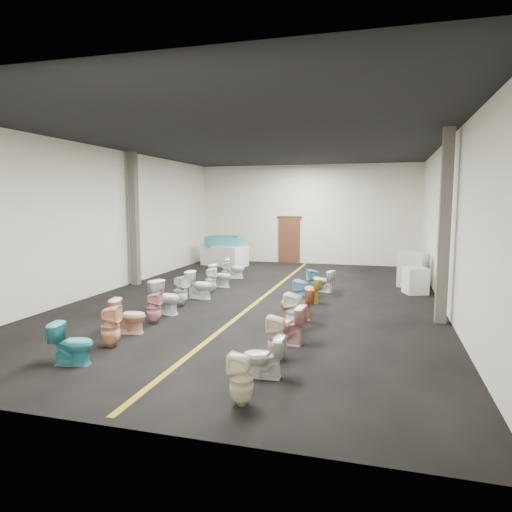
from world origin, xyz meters
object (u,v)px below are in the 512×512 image
object	(u,v)px
toilet_left_9	(226,272)
toilet_right_7	(308,291)
toilet_left_1	(110,327)
toilet_right_1	(263,357)
toilet_left_8	(221,276)
appliance_crate_b	(413,270)
toilet_left_5	(181,291)
toilet_right_5	(297,304)
toilet_left_2	(129,316)
toilet_right_6	(302,295)
toilet_right_9	(323,281)
toilet_right_4	(294,312)
appliance_crate_d	(409,263)
toilet_left_4	(166,297)
bathtub	(224,242)
toilet_left_3	(154,308)
toilet_left_10	(235,268)
appliance_crate_a	(415,281)
display_table	(224,256)
toilet_right_2	(278,337)
toilet_right_3	(286,325)
toilet_left_6	(200,285)
toilet_right_8	(314,283)
toilet_left_7	(211,280)
toilet_left_0	(73,344)
toilet_right_0	(241,380)
appliance_crate_c	(411,270)

from	to	relation	value
toilet_left_9	toilet_right_7	xyz separation A→B (m)	(3.32, -2.57, -0.00)
toilet_left_1	toilet_right_1	bearing A→B (deg)	-113.86
toilet_left_8	toilet_left_1	bearing A→B (deg)	-173.23
appliance_crate_b	toilet_left_5	size ratio (longest dim) A/B	1.33
toilet_right_5	toilet_left_9	bearing A→B (deg)	-159.12
toilet_left_2	toilet_right_6	xyz separation A→B (m)	(3.27, 2.96, 0.04)
toilet_left_5	toilet_right_9	size ratio (longest dim) A/B	1.23
appliance_crate_b	toilet_right_4	xyz separation A→B (m)	(-2.82, -6.34, -0.13)
appliance_crate_d	toilet_right_6	distance (m)	7.79
toilet_left_4	bathtub	bearing A→B (deg)	26.58
toilet_left_3	toilet_left_10	xyz separation A→B (m)	(-0.17, 6.53, 0.00)
toilet_right_4	appliance_crate_a	bearing A→B (deg)	163.09
appliance_crate_a	appliance_crate_b	size ratio (longest dim) A/B	0.72
display_table	toilet_right_5	distance (m)	9.77
toilet_left_3	toilet_left_4	distance (m)	0.95
toilet_right_2	toilet_right_5	size ratio (longest dim) A/B	0.99
toilet_right_2	toilet_right_3	xyz separation A→B (m)	(-0.03, 0.89, -0.00)
bathtub	toilet_left_6	distance (m)	7.05
toilet_left_6	toilet_right_1	bearing A→B (deg)	-144.19
toilet_left_6	toilet_right_7	bearing A→B (deg)	-82.74
bathtub	toilet_right_2	xyz separation A→B (m)	(5.02, -11.26, -0.67)
toilet_left_10	appliance_crate_b	bearing A→B (deg)	-106.56
toilet_right_6	toilet_right_9	bearing A→B (deg)	-170.12
display_table	appliance_crate_b	xyz separation A→B (m)	(7.80, -3.12, 0.12)
toilet_right_2	toilet_right_8	world-z (taller)	toilet_right_8
toilet_left_3	toilet_right_7	xyz separation A→B (m)	(3.12, 3.05, -0.00)
toilet_left_7	toilet_right_9	world-z (taller)	toilet_left_7
toilet_right_3	bathtub	bearing A→B (deg)	-149.78
bathtub	toilet_right_7	world-z (taller)	bathtub
toilet_left_3	toilet_left_4	xyz separation A→B (m)	(-0.17, 0.94, 0.05)
toilet_right_3	toilet_left_2	bearing A→B (deg)	-82.90
toilet_left_1	toilet_right_9	xyz separation A→B (m)	(3.30, 6.68, -0.07)
appliance_crate_b	toilet_left_3	distance (m)	8.96
toilet_right_4	toilet_left_7	bearing A→B (deg)	-124.92
toilet_left_9	toilet_right_6	size ratio (longest dim) A/B	0.88
toilet_left_0	appliance_crate_a	bearing A→B (deg)	-48.21
toilet_right_3	toilet_right_0	bearing A→B (deg)	4.05
toilet_left_6	toilet_right_8	world-z (taller)	toilet_right_8
toilet_right_2	toilet_right_4	bearing A→B (deg)	-179.25
toilet_left_4	toilet_right_3	distance (m)	3.82
toilet_left_0	appliance_crate_b	bearing A→B (deg)	-44.43
toilet_left_7	toilet_right_8	xyz separation A→B (m)	(3.22, 0.16, 0.03)
appliance_crate_c	toilet_left_5	xyz separation A→B (m)	(-6.27, -5.82, 0.01)
appliance_crate_c	toilet_right_5	size ratio (longest dim) A/B	1.03
display_table	toilet_left_10	bearing A→B (deg)	-64.09
toilet_right_7	toilet_left_1	bearing A→B (deg)	-53.34
toilet_left_6	toilet_right_0	size ratio (longest dim) A/B	1.08
appliance_crate_d	toilet_right_4	bearing A→B (deg)	-107.24
appliance_crate_c	toilet_left_7	bearing A→B (deg)	-148.05
toilet_left_2	toilet_left_5	world-z (taller)	toilet_left_5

